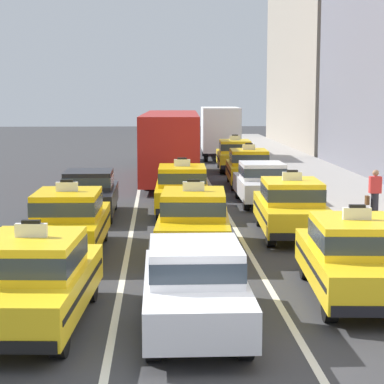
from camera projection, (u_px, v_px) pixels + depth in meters
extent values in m
plane|color=#353538|center=(211.00, 370.00, 10.77)|extent=(160.00, 160.00, 0.00)
cube|color=silver|center=(139.00, 191.00, 30.48)|extent=(0.14, 80.00, 0.01)
cube|color=silver|center=(213.00, 190.00, 30.63)|extent=(0.14, 80.00, 0.01)
cube|color=#9E9993|center=(377.00, 206.00, 25.95)|extent=(4.00, 90.00, 0.15)
cylinder|color=black|center=(17.00, 285.00, 14.32)|extent=(0.28, 0.65, 0.64)
cylinder|color=black|center=(90.00, 286.00, 14.30)|extent=(0.28, 0.65, 0.64)
cylinder|color=black|center=(60.00, 338.00, 11.27)|extent=(0.28, 0.65, 0.64)
cube|color=yellow|center=(35.00, 289.00, 12.75)|extent=(2.09, 4.61, 0.70)
cube|color=black|center=(35.00, 287.00, 12.74)|extent=(2.08, 4.25, 0.10)
cube|color=yellow|center=(32.00, 255.00, 12.51)|extent=(1.73, 2.20, 0.64)
cube|color=#2D3842|center=(32.00, 255.00, 12.51)|extent=(1.75, 2.22, 0.35)
cube|color=white|center=(31.00, 230.00, 12.45)|extent=(0.57, 0.16, 0.24)
cube|color=black|center=(31.00, 222.00, 12.43)|extent=(0.33, 0.13, 0.06)
cube|color=black|center=(60.00, 272.00, 14.97)|extent=(1.72, 0.25, 0.20)
cube|color=black|center=(1.00, 346.00, 10.59)|extent=(1.72, 0.25, 0.20)
cylinder|color=black|center=(50.00, 230.00, 20.08)|extent=(0.25, 0.64, 0.64)
cylinder|color=black|center=(103.00, 230.00, 20.13)|extent=(0.25, 0.64, 0.64)
cylinder|color=black|center=(29.00, 255.00, 17.05)|extent=(0.25, 0.64, 0.64)
cylinder|color=black|center=(91.00, 254.00, 17.10)|extent=(0.25, 0.64, 0.64)
cube|color=yellow|center=(69.00, 228.00, 18.54)|extent=(1.87, 4.53, 0.70)
cube|color=black|center=(69.00, 226.00, 18.54)|extent=(1.88, 4.17, 0.10)
cube|color=yellow|center=(67.00, 204.00, 18.30)|extent=(1.63, 2.12, 0.64)
cube|color=#2D3842|center=(67.00, 204.00, 18.30)|extent=(1.65, 2.14, 0.35)
cube|color=white|center=(67.00, 187.00, 18.24)|extent=(0.56, 0.13, 0.24)
cube|color=black|center=(67.00, 181.00, 18.22)|extent=(0.32, 0.11, 0.06)
cube|color=black|center=(79.00, 222.00, 20.76)|extent=(1.71, 0.17, 0.20)
cube|color=black|center=(56.00, 257.00, 16.39)|extent=(1.71, 0.17, 0.20)
cylinder|color=black|center=(73.00, 201.00, 25.48)|extent=(0.24, 0.64, 0.64)
cylinder|color=black|center=(113.00, 201.00, 25.56)|extent=(0.24, 0.64, 0.64)
cylinder|color=black|center=(63.00, 215.00, 22.67)|extent=(0.24, 0.64, 0.64)
cylinder|color=black|center=(108.00, 214.00, 22.75)|extent=(0.24, 0.64, 0.64)
cube|color=black|center=(89.00, 198.00, 24.07)|extent=(1.79, 4.31, 0.66)
cube|color=black|center=(89.00, 180.00, 23.89)|extent=(1.57, 1.91, 0.60)
cube|color=#2D3842|center=(89.00, 180.00, 23.89)|extent=(1.59, 1.93, 0.33)
cylinder|color=black|center=(154.00, 291.00, 13.93)|extent=(0.24, 0.64, 0.64)
cylinder|color=black|center=(227.00, 290.00, 14.00)|extent=(0.24, 0.64, 0.64)
cylinder|color=black|center=(153.00, 341.00, 11.13)|extent=(0.24, 0.64, 0.64)
cylinder|color=black|center=(245.00, 339.00, 11.20)|extent=(0.24, 0.64, 0.64)
cube|color=silver|center=(195.00, 294.00, 12.52)|extent=(1.76, 4.30, 0.66)
cube|color=silver|center=(195.00, 261.00, 12.33)|extent=(1.56, 1.90, 0.60)
cube|color=#2D3842|center=(195.00, 261.00, 12.33)|extent=(1.58, 1.92, 0.33)
cylinder|color=black|center=(168.00, 230.00, 20.17)|extent=(0.28, 0.65, 0.64)
cylinder|color=black|center=(220.00, 230.00, 20.15)|extent=(0.28, 0.65, 0.64)
cylinder|color=black|center=(162.00, 254.00, 17.14)|extent=(0.28, 0.65, 0.64)
cylinder|color=black|center=(223.00, 254.00, 17.12)|extent=(0.28, 0.65, 0.64)
cube|color=yellow|center=(194.00, 228.00, 18.60)|extent=(2.08, 4.61, 0.70)
cube|color=black|center=(194.00, 226.00, 18.59)|extent=(2.08, 4.25, 0.10)
cube|color=yellow|center=(194.00, 203.00, 18.36)|extent=(1.73, 2.20, 0.64)
cube|color=#2D3842|center=(194.00, 203.00, 18.36)|extent=(1.75, 2.22, 0.35)
cube|color=white|center=(194.00, 186.00, 18.30)|extent=(0.57, 0.16, 0.24)
cube|color=black|center=(194.00, 181.00, 18.28)|extent=(0.33, 0.13, 0.06)
cube|color=black|center=(195.00, 222.00, 20.82)|extent=(1.72, 0.25, 0.20)
cube|color=black|center=(192.00, 256.00, 16.44)|extent=(1.72, 0.25, 0.20)
cylinder|color=black|center=(162.00, 198.00, 26.36)|extent=(0.26, 0.65, 0.64)
cylinder|color=black|center=(202.00, 198.00, 26.39)|extent=(0.26, 0.65, 0.64)
cylinder|color=black|center=(160.00, 211.00, 23.33)|extent=(0.26, 0.65, 0.64)
cylinder|color=black|center=(205.00, 211.00, 23.36)|extent=(0.26, 0.65, 0.64)
cube|color=yellow|center=(182.00, 194.00, 24.81)|extent=(1.93, 4.55, 0.70)
cube|color=black|center=(182.00, 193.00, 24.80)|extent=(1.94, 4.19, 0.10)
cube|color=yellow|center=(182.00, 175.00, 24.57)|extent=(1.66, 2.15, 0.64)
cube|color=#2D3842|center=(182.00, 175.00, 24.57)|extent=(1.68, 2.17, 0.35)
cube|color=white|center=(182.00, 163.00, 24.51)|extent=(0.56, 0.14, 0.24)
cube|color=black|center=(182.00, 158.00, 24.49)|extent=(0.32, 0.12, 0.06)
cube|color=black|center=(182.00, 192.00, 27.03)|extent=(1.71, 0.19, 0.20)
cube|color=black|center=(182.00, 212.00, 22.65)|extent=(1.71, 0.19, 0.20)
cylinder|color=black|center=(153.00, 167.00, 37.37)|extent=(0.26, 0.65, 0.64)
cylinder|color=black|center=(191.00, 167.00, 37.39)|extent=(0.26, 0.65, 0.64)
cylinder|color=black|center=(147.00, 183.00, 30.71)|extent=(0.26, 0.65, 0.64)
cylinder|color=black|center=(193.00, 183.00, 30.73)|extent=(0.26, 0.65, 0.64)
cube|color=#B21E19|center=(171.00, 144.00, 33.85)|extent=(2.91, 11.28, 2.90)
cube|color=#2D3842|center=(171.00, 139.00, 33.82)|extent=(2.92, 10.84, 0.84)
cube|color=black|center=(173.00, 115.00, 39.18)|extent=(2.13, 0.16, 0.36)
cylinder|color=black|center=(162.00, 154.00, 44.96)|extent=(0.26, 0.65, 0.64)
cylinder|color=black|center=(184.00, 154.00, 44.98)|extent=(0.26, 0.65, 0.64)
cylinder|color=black|center=(160.00, 158.00, 42.15)|extent=(0.26, 0.65, 0.64)
cylinder|color=black|center=(184.00, 158.00, 42.17)|extent=(0.26, 0.65, 0.64)
cube|color=black|center=(173.00, 151.00, 43.52)|extent=(1.91, 4.36, 0.66)
cube|color=black|center=(173.00, 141.00, 43.34)|extent=(1.62, 1.95, 0.60)
cube|color=#2D3842|center=(173.00, 141.00, 43.34)|extent=(1.65, 1.97, 0.33)
cylinder|color=black|center=(306.00, 265.00, 16.04)|extent=(0.28, 0.65, 0.64)
cylinder|color=black|center=(372.00, 265.00, 16.02)|extent=(0.28, 0.65, 0.64)
cylinder|color=black|center=(330.00, 305.00, 13.01)|extent=(0.28, 0.65, 0.64)
cube|color=yellow|center=(354.00, 266.00, 14.47)|extent=(2.09, 4.61, 0.70)
cube|color=black|center=(354.00, 264.00, 14.46)|extent=(2.09, 4.25, 0.10)
cube|color=yellow|center=(356.00, 235.00, 14.23)|extent=(1.73, 2.20, 0.64)
cube|color=#2D3842|center=(356.00, 235.00, 14.23)|extent=(1.75, 2.22, 0.35)
cube|color=white|center=(357.00, 214.00, 14.17)|extent=(0.57, 0.16, 0.24)
cube|color=black|center=(357.00, 206.00, 14.15)|extent=(0.33, 0.13, 0.06)
cube|color=black|center=(334.00, 254.00, 16.69)|extent=(1.72, 0.25, 0.20)
cube|color=black|center=(380.00, 311.00, 12.31)|extent=(1.72, 0.25, 0.20)
cylinder|color=black|center=(260.00, 216.00, 22.43)|extent=(0.27, 0.65, 0.64)
cylinder|color=black|center=(307.00, 216.00, 22.43)|extent=(0.27, 0.65, 0.64)
cylinder|color=black|center=(271.00, 235.00, 19.39)|extent=(0.27, 0.65, 0.64)
cylinder|color=black|center=(325.00, 235.00, 19.39)|extent=(0.27, 0.65, 0.64)
cube|color=yellow|center=(291.00, 213.00, 20.86)|extent=(2.02, 4.58, 0.70)
cube|color=black|center=(291.00, 211.00, 20.85)|extent=(2.02, 4.22, 0.10)
cube|color=yellow|center=(292.00, 191.00, 20.62)|extent=(1.70, 2.18, 0.64)
cube|color=#2D3842|center=(292.00, 191.00, 20.62)|extent=(1.72, 2.20, 0.35)
cube|color=white|center=(292.00, 176.00, 20.56)|extent=(0.57, 0.15, 0.24)
cube|color=black|center=(292.00, 171.00, 20.54)|extent=(0.32, 0.13, 0.06)
cube|color=black|center=(281.00, 209.00, 23.08)|extent=(1.71, 0.22, 0.20)
cube|color=black|center=(302.00, 237.00, 18.71)|extent=(1.71, 0.22, 0.20)
cylinder|color=black|center=(238.00, 191.00, 28.27)|extent=(0.25, 0.64, 0.64)
cylinder|color=black|center=(275.00, 190.00, 28.33)|extent=(0.25, 0.64, 0.64)
cylinder|color=black|center=(247.00, 201.00, 25.46)|extent=(0.25, 0.64, 0.64)
cylinder|color=black|center=(287.00, 201.00, 25.52)|extent=(0.25, 0.64, 0.64)
cube|color=silver|center=(262.00, 187.00, 26.85)|extent=(1.80, 4.32, 0.66)
cube|color=silver|center=(262.00, 171.00, 26.66)|extent=(1.58, 1.91, 0.60)
cube|color=#2D3842|center=(262.00, 171.00, 26.66)|extent=(1.60, 1.93, 0.33)
cylinder|color=black|center=(230.00, 175.00, 33.53)|extent=(0.27, 0.65, 0.64)
cylinder|color=black|center=(261.00, 175.00, 33.54)|extent=(0.27, 0.65, 0.64)
cylinder|color=black|center=(234.00, 183.00, 30.50)|extent=(0.27, 0.65, 0.64)
cylinder|color=black|center=(268.00, 183.00, 30.51)|extent=(0.27, 0.65, 0.64)
cube|color=yellow|center=(248.00, 171.00, 31.97)|extent=(1.99, 4.57, 0.70)
cube|color=black|center=(248.00, 170.00, 31.97)|extent=(2.00, 4.21, 0.10)
cube|color=yellow|center=(249.00, 157.00, 31.73)|extent=(1.69, 2.17, 0.64)
cube|color=#2D3842|center=(249.00, 157.00, 31.73)|extent=(1.71, 2.19, 0.35)
cube|color=white|center=(249.00, 147.00, 31.67)|extent=(0.56, 0.14, 0.24)
cube|color=black|center=(249.00, 144.00, 31.65)|extent=(0.32, 0.12, 0.06)
cube|color=black|center=(244.00, 172.00, 34.20)|extent=(1.71, 0.21, 0.20)
cube|color=black|center=(253.00, 183.00, 29.82)|extent=(1.71, 0.21, 0.20)
cylinder|color=black|center=(220.00, 162.00, 39.93)|extent=(0.27, 0.65, 0.64)
cylinder|color=black|center=(246.00, 162.00, 39.94)|extent=(0.27, 0.65, 0.64)
cylinder|color=black|center=(222.00, 168.00, 36.90)|extent=(0.27, 0.65, 0.64)
cylinder|color=black|center=(251.00, 168.00, 36.91)|extent=(0.27, 0.65, 0.64)
cube|color=yellow|center=(235.00, 158.00, 38.37)|extent=(1.98, 4.57, 0.70)
cube|color=black|center=(235.00, 157.00, 38.36)|extent=(1.99, 4.21, 0.10)
cube|color=yellow|center=(235.00, 146.00, 38.13)|extent=(1.68, 2.16, 0.64)
cube|color=#2D3842|center=(235.00, 146.00, 38.13)|extent=(1.71, 2.18, 0.35)
cube|color=white|center=(235.00, 138.00, 38.07)|extent=(0.56, 0.14, 0.24)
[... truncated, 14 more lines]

